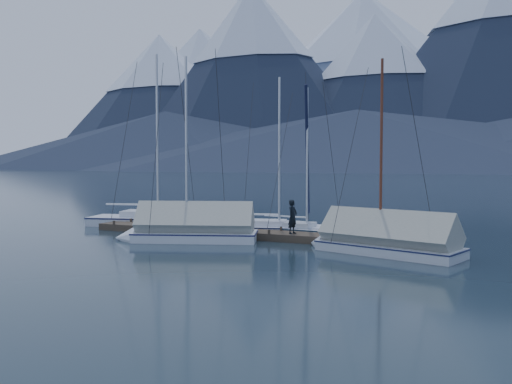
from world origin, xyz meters
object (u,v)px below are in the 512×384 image
at_px(person, 293,217).
at_px(sailboat_covered_near, 377,242).
at_px(sailboat_open_right, 315,233).
at_px(sailboat_covered_far, 184,231).
at_px(sailboat_open_mid, 288,231).
at_px(sailboat_open_left, 168,223).

bearing_deg(person, sailboat_covered_near, -101.72).
xyz_separation_m(sailboat_covered_near, person, (-4.26, 1.64, 0.69)).
height_order(sailboat_open_right, sailboat_covered_far, sailboat_covered_far).
bearing_deg(sailboat_open_mid, person, -63.02).
bearing_deg(sailboat_open_left, sailboat_covered_far, -48.13).
relative_size(sailboat_open_mid, sailboat_covered_far, 0.94).
xyz_separation_m(sailboat_open_mid, sailboat_open_right, (1.47, -0.16, -0.01)).
bearing_deg(sailboat_open_left, person, -16.17).
bearing_deg(sailboat_covered_near, person, 158.99).
relative_size(sailboat_open_mid, person, 5.56).
bearing_deg(sailboat_open_mid, sailboat_covered_far, -127.69).
xyz_separation_m(sailboat_open_left, sailboat_open_mid, (7.55, -0.33, -0.04)).
distance_m(sailboat_open_right, sailboat_covered_far, 6.40).
bearing_deg(sailboat_open_mid, sailboat_covered_near, -35.41).
bearing_deg(person, sailboat_open_mid, 36.27).
relative_size(sailboat_covered_near, person, 5.46).
height_order(sailboat_open_mid, sailboat_covered_near, sailboat_open_mid).
xyz_separation_m(sailboat_covered_near, sailboat_covered_far, (-8.73, -0.53, 0.03)).
height_order(sailboat_open_left, sailboat_open_mid, sailboat_open_left).
bearing_deg(sailboat_covered_near, sailboat_open_mid, 144.59).
relative_size(sailboat_open_left, sailboat_covered_far, 1.16).
distance_m(sailboat_open_left, sailboat_covered_far, 6.29).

